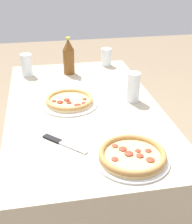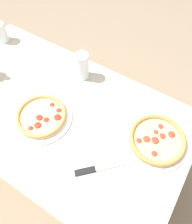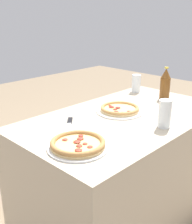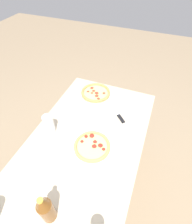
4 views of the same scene
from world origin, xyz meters
name	(u,v)px [view 1 (image 1 of 4)]	position (x,y,z in m)	size (l,w,h in m)	color
ground_plane	(86,213)	(0.00, 0.00, 0.00)	(8.00, 8.00, 0.00)	#847056
table	(84,165)	(0.00, 0.00, 0.36)	(1.28, 0.73, 0.72)	#B7A88E
pizza_pepperoni	(132,156)	(0.47, 0.11, 0.74)	(0.28, 0.28, 0.04)	silver
pizza_salami	(69,101)	(-0.03, -0.06, 0.74)	(0.28, 0.28, 0.04)	white
glass_orange_juice	(106,58)	(-0.56, 0.24, 0.77)	(0.07, 0.07, 0.11)	white
glass_mango_juice	(27,66)	(-0.47, -0.27, 0.78)	(0.07, 0.07, 0.13)	white
glass_iced_tea	(133,89)	(-0.01, 0.25, 0.79)	(0.07, 0.07, 0.15)	white
beer_bottle	(69,57)	(-0.46, -0.02, 0.83)	(0.07, 0.07, 0.22)	brown
knife	(63,143)	(0.32, -0.13, 0.73)	(0.17, 0.17, 0.01)	black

